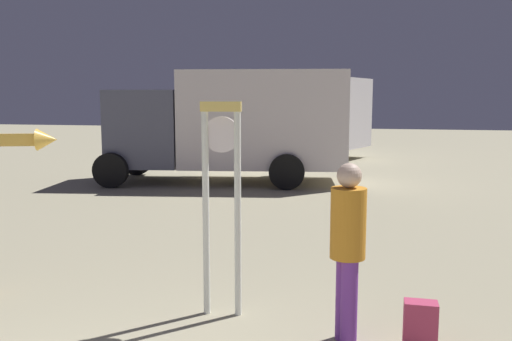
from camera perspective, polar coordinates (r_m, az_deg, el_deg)
name	(u,v)px	position (r m, az deg, el deg)	size (l,w,h in m)	color
standing_clock	(222,189)	(5.47, -3.70, -1.94)	(0.42, 0.13, 2.23)	white
arrow_sign	(7,175)	(6.64, -25.10, -0.48)	(0.93, 0.49, 2.06)	brown
person_near_clock	(348,244)	(4.95, 9.79, -7.79)	(0.32, 0.32, 1.69)	purple
backpack	(420,327)	(5.19, 17.17, -15.69)	(0.29, 0.22, 0.46)	#B8385B
box_truck_near	(234,122)	(14.53, -2.39, 5.17)	(6.82, 3.51, 3.00)	silver
box_truck_far	(295,115)	(21.53, 4.24, 5.91)	(6.70, 4.33, 3.04)	silver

